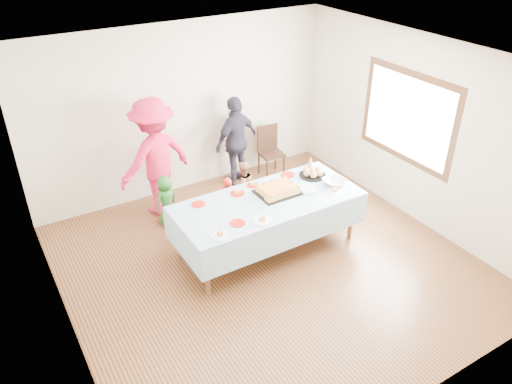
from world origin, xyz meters
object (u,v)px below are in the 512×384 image
birthday_cake (278,190)px  dining_chair (270,148)px  adult_left (155,157)px  party_table (268,203)px

birthday_cake → dining_chair: (1.00, 1.76, -0.34)m
birthday_cake → adult_left: 1.96m
dining_chair → birthday_cake: bearing=-113.2°
adult_left → party_table: bearing=104.4°
dining_chair → adult_left: 2.15m
party_table → dining_chair: (1.21, 1.84, -0.24)m
party_table → dining_chair: dining_chair is taller
party_table → dining_chair: bearing=56.7°
birthday_cake → adult_left: bearing=124.1°
party_table → birthday_cake: size_ratio=4.36×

